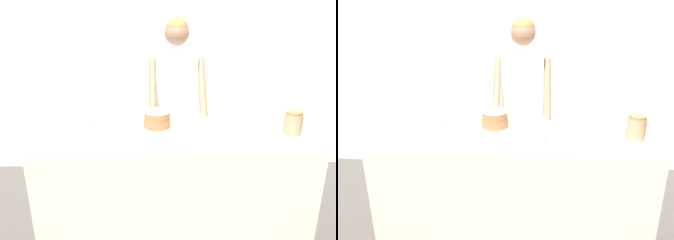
{
  "view_description": "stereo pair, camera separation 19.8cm",
  "coord_description": "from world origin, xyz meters",
  "views": [
    {
      "loc": [
        -0.1,
        -1.55,
        1.65
      ],
      "look_at": [
        -0.05,
        0.33,
        1.04
      ],
      "focal_mm": 32.0,
      "sensor_mm": 36.0,
      "label": 1
    },
    {
      "loc": [
        0.09,
        -1.55,
        1.65
      ],
      "look_at": [
        -0.05,
        0.33,
        1.04
      ],
      "focal_mm": 32.0,
      "sensor_mm": 36.0,
      "label": 2
    }
  ],
  "objects": [
    {
      "name": "person_baker",
      "position": [
        0.04,
        0.97,
        1.05
      ],
      "size": [
        0.47,
        0.46,
        1.7
      ],
      "color": "#2D2D38",
      "rests_on": "ground_plane"
    },
    {
      "name": "wall_back",
      "position": [
        0.0,
        1.78,
        1.3
      ],
      "size": [
        10.0,
        0.05,
        2.6
      ],
      "color": "silver",
      "rests_on": "ground_plane"
    },
    {
      "name": "ceramic_plate",
      "position": [
        0.49,
        0.29,
        0.94
      ],
      "size": [
        0.25,
        0.25,
        0.01
      ],
      "color": "silver",
      "rests_on": "counter"
    },
    {
      "name": "drinking_glass",
      "position": [
        0.16,
        0.2,
        1.01
      ],
      "size": [
        0.08,
        0.08,
        0.16
      ],
      "color": "silver",
      "rests_on": "counter"
    },
    {
      "name": "frosting_bowl_blue",
      "position": [
        0.15,
        0.48,
        0.98
      ],
      "size": [
        0.15,
        0.15,
        0.09
      ],
      "color": "beige",
      "rests_on": "counter"
    },
    {
      "name": "frosting_bowl_purple",
      "position": [
        -0.55,
        0.4,
        0.96
      ],
      "size": [
        0.16,
        0.16,
        0.06
      ],
      "color": "white",
      "rests_on": "counter"
    },
    {
      "name": "stoneware_jar",
      "position": [
        0.8,
        0.33,
        1.01
      ],
      "size": [
        0.12,
        0.12,
        0.15
      ],
      "color": "#9E7F5B",
      "rests_on": "counter"
    },
    {
      "name": "counter",
      "position": [
        0.0,
        0.37,
        0.47
      ],
      "size": [
        1.76,
        0.73,
        0.93
      ],
      "color": "beige",
      "rests_on": "ground_plane"
    },
    {
      "name": "cake",
      "position": [
        -0.12,
        0.31,
        1.0
      ],
      "size": [
        0.35,
        0.35,
        0.17
      ],
      "color": "silver",
      "rests_on": "counter"
    }
  ]
}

